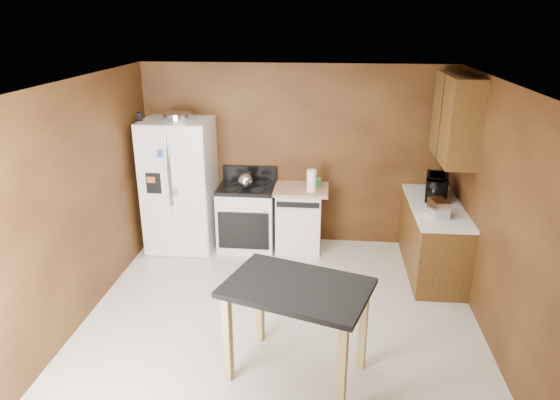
# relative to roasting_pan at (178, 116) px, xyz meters

# --- Properties ---
(floor) EXTENTS (4.50, 4.50, 0.00)m
(floor) POSITION_rel_roasting_pan_xyz_m (1.51, -1.86, -1.85)
(floor) COLOR beige
(floor) RESTS_ON ground
(ceiling) EXTENTS (4.50, 4.50, 0.00)m
(ceiling) POSITION_rel_roasting_pan_xyz_m (1.51, -1.86, 0.65)
(ceiling) COLOR white
(ceiling) RESTS_ON ground
(wall_back) EXTENTS (4.20, 0.00, 4.20)m
(wall_back) POSITION_rel_roasting_pan_xyz_m (1.51, 0.39, -0.60)
(wall_back) COLOR brown
(wall_back) RESTS_ON ground
(wall_front) EXTENTS (4.20, 0.00, 4.20)m
(wall_front) POSITION_rel_roasting_pan_xyz_m (1.51, -4.11, -0.60)
(wall_front) COLOR brown
(wall_front) RESTS_ON ground
(wall_left) EXTENTS (0.00, 4.50, 4.50)m
(wall_left) POSITION_rel_roasting_pan_xyz_m (-0.59, -1.86, -0.60)
(wall_left) COLOR brown
(wall_left) RESTS_ON ground
(wall_right) EXTENTS (0.00, 4.50, 4.50)m
(wall_right) POSITION_rel_roasting_pan_xyz_m (3.61, -1.86, -0.60)
(wall_right) COLOR brown
(wall_right) RESTS_ON ground
(roasting_pan) EXTENTS (0.37, 0.37, 0.09)m
(roasting_pan) POSITION_rel_roasting_pan_xyz_m (0.00, 0.00, 0.00)
(roasting_pan) COLOR silver
(roasting_pan) RESTS_ON refrigerator
(pen_cup) EXTENTS (0.07, 0.07, 0.11)m
(pen_cup) POSITION_rel_roasting_pan_xyz_m (-0.47, -0.10, 0.01)
(pen_cup) COLOR black
(pen_cup) RESTS_ON refrigerator
(kettle) EXTENTS (0.20, 0.20, 0.20)m
(kettle) POSITION_rel_roasting_pan_xyz_m (0.87, -0.02, -0.85)
(kettle) COLOR silver
(kettle) RESTS_ON gas_range
(paper_towel) EXTENTS (0.15, 0.15, 0.29)m
(paper_towel) POSITION_rel_roasting_pan_xyz_m (1.76, -0.03, -0.81)
(paper_towel) COLOR white
(paper_towel) RESTS_ON dishwasher
(green_canister) EXTENTS (0.13, 0.13, 0.12)m
(green_canister) POSITION_rel_roasting_pan_xyz_m (1.83, 0.18, -0.90)
(green_canister) COLOR #46B861
(green_canister) RESTS_ON dishwasher
(toaster) EXTENTS (0.23, 0.31, 0.20)m
(toaster) POSITION_rel_roasting_pan_xyz_m (3.25, -0.78, -0.85)
(toaster) COLOR silver
(toaster) RESTS_ON right_cabinets
(microwave) EXTENTS (0.41, 0.53, 0.27)m
(microwave) POSITION_rel_roasting_pan_xyz_m (3.34, -0.15, -0.81)
(microwave) COLOR black
(microwave) RESTS_ON right_cabinets
(refrigerator) EXTENTS (0.90, 0.80, 1.80)m
(refrigerator) POSITION_rel_roasting_pan_xyz_m (-0.04, 0.00, -0.95)
(refrigerator) COLOR white
(refrigerator) RESTS_ON ground
(gas_range) EXTENTS (0.76, 0.68, 1.10)m
(gas_range) POSITION_rel_roasting_pan_xyz_m (0.87, 0.06, -1.38)
(gas_range) COLOR white
(gas_range) RESTS_ON ground
(dishwasher) EXTENTS (0.78, 0.63, 0.89)m
(dishwasher) POSITION_rel_roasting_pan_xyz_m (1.59, 0.09, -1.39)
(dishwasher) COLOR white
(dishwasher) RESTS_ON ground
(right_cabinets) EXTENTS (0.63, 1.58, 2.45)m
(right_cabinets) POSITION_rel_roasting_pan_xyz_m (3.35, -0.38, -0.94)
(right_cabinets) COLOR brown
(right_cabinets) RESTS_ON ground
(island) EXTENTS (1.41, 1.15, 0.91)m
(island) POSITION_rel_roasting_pan_xyz_m (1.74, -2.54, -1.08)
(island) COLOR black
(island) RESTS_ON ground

